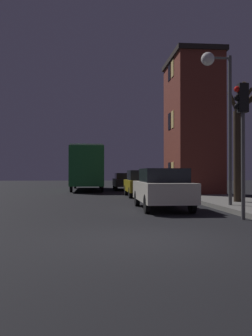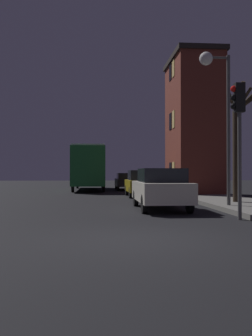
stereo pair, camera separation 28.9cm
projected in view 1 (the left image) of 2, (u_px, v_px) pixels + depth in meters
The scene contains 9 objects.
ground_plane at pixel (148, 239), 8.22m from camera, with size 120.00×120.00×0.00m, color black.
brick_building at pixel (192, 124), 24.42m from camera, with size 3.04×5.27×8.84m.
streetlamp at pixel (218, 90), 14.79m from camera, with size 1.23×0.53×6.04m.
traffic_light at pixel (242, 122), 11.61m from camera, with size 0.43×0.24×4.23m.
bare_tree at pixel (238, 143), 16.41m from camera, with size 1.81×1.02×5.18m.
bus at pixel (87, 165), 31.14m from camera, with size 2.49×10.29×3.50m.
car_near_lane at pixel (162, 188), 14.81m from camera, with size 1.83×4.53×1.62m.
car_mid_lane at pixel (141, 183), 22.55m from camera, with size 1.71×4.21×1.59m.
car_far_lane at pixel (125, 181), 31.46m from camera, with size 1.85×4.80×1.42m.
Camera 1 is at (-1.22, -8.16, 1.46)m, focal length 40.00 mm.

